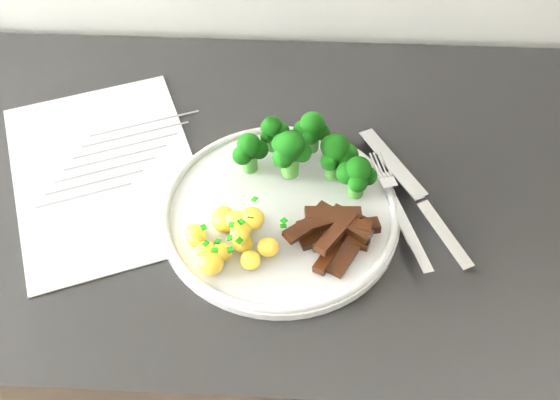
{
  "coord_description": "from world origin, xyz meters",
  "views": [
    {
      "loc": [
        0.11,
        1.12,
        1.51
      ],
      "look_at": [
        0.09,
        1.63,
        0.9
      ],
      "focal_mm": 43.22,
      "sensor_mm": 36.0,
      "label": 1
    }
  ],
  "objects_px": {
    "beef_strips": "(338,231)",
    "knife": "(426,212)",
    "broccoli": "(308,150)",
    "plate": "(280,212)",
    "counter": "(216,345)",
    "recipe_paper": "(105,171)",
    "fork": "(401,214)",
    "potatoes": "(231,235)"
  },
  "relations": [
    {
      "from": "plate",
      "to": "knife",
      "type": "xyz_separation_m",
      "value": [
        0.18,
        0.01,
        0.0
      ]
    },
    {
      "from": "broccoli",
      "to": "knife",
      "type": "xyz_separation_m",
      "value": [
        0.15,
        -0.06,
        -0.04
      ]
    },
    {
      "from": "counter",
      "to": "broccoli",
      "type": "height_order",
      "value": "broccoli"
    },
    {
      "from": "plate",
      "to": "recipe_paper",
      "type": "bearing_deg",
      "value": 164.97
    },
    {
      "from": "recipe_paper",
      "to": "plate",
      "type": "xyz_separation_m",
      "value": [
        0.23,
        -0.06,
        0.01
      ]
    },
    {
      "from": "beef_strips",
      "to": "fork",
      "type": "distance_m",
      "value": 0.08
    },
    {
      "from": "plate",
      "to": "beef_strips",
      "type": "height_order",
      "value": "beef_strips"
    },
    {
      "from": "counter",
      "to": "broccoli",
      "type": "relative_size",
      "value": 13.17
    },
    {
      "from": "broccoli",
      "to": "potatoes",
      "type": "xyz_separation_m",
      "value": [
        -0.09,
        -0.11,
        -0.03
      ]
    },
    {
      "from": "beef_strips",
      "to": "broccoli",
      "type": "bearing_deg",
      "value": 110.52
    },
    {
      "from": "recipe_paper",
      "to": "broccoli",
      "type": "relative_size",
      "value": 2.17
    },
    {
      "from": "counter",
      "to": "knife",
      "type": "bearing_deg",
      "value": -8.09
    },
    {
      "from": "counter",
      "to": "knife",
      "type": "relative_size",
      "value": 10.49
    },
    {
      "from": "recipe_paper",
      "to": "plate",
      "type": "height_order",
      "value": "plate"
    },
    {
      "from": "recipe_paper",
      "to": "counter",
      "type": "bearing_deg",
      "value": -6.31
    },
    {
      "from": "recipe_paper",
      "to": "broccoli",
      "type": "xyz_separation_m",
      "value": [
        0.26,
        0.0,
        0.05
      ]
    },
    {
      "from": "recipe_paper",
      "to": "beef_strips",
      "type": "distance_m",
      "value": 0.31
    },
    {
      "from": "beef_strips",
      "to": "knife",
      "type": "xyz_separation_m",
      "value": [
        0.11,
        0.04,
        -0.01
      ]
    },
    {
      "from": "plate",
      "to": "broccoli",
      "type": "height_order",
      "value": "broccoli"
    },
    {
      "from": "beef_strips",
      "to": "recipe_paper",
      "type": "bearing_deg",
      "value": 161.69
    },
    {
      "from": "broccoli",
      "to": "beef_strips",
      "type": "xyz_separation_m",
      "value": [
        0.04,
        -0.1,
        -0.03
      ]
    },
    {
      "from": "broccoli",
      "to": "knife",
      "type": "distance_m",
      "value": 0.16
    },
    {
      "from": "plate",
      "to": "fork",
      "type": "distance_m",
      "value": 0.14
    },
    {
      "from": "recipe_paper",
      "to": "broccoli",
      "type": "height_order",
      "value": "broccoli"
    },
    {
      "from": "fork",
      "to": "knife",
      "type": "height_order",
      "value": "fork"
    },
    {
      "from": "plate",
      "to": "beef_strips",
      "type": "bearing_deg",
      "value": -28.32
    },
    {
      "from": "potatoes",
      "to": "fork",
      "type": "xyz_separation_m",
      "value": [
        0.2,
        0.05,
        -0.01
      ]
    },
    {
      "from": "potatoes",
      "to": "plate",
      "type": "bearing_deg",
      "value": 43.51
    },
    {
      "from": "recipe_paper",
      "to": "knife",
      "type": "bearing_deg",
      "value": -7.59
    },
    {
      "from": "potatoes",
      "to": "beef_strips",
      "type": "height_order",
      "value": "potatoes"
    },
    {
      "from": "fork",
      "to": "knife",
      "type": "relative_size",
      "value": 0.85
    },
    {
      "from": "fork",
      "to": "knife",
      "type": "bearing_deg",
      "value": 21.39
    },
    {
      "from": "broccoli",
      "to": "beef_strips",
      "type": "distance_m",
      "value": 0.11
    },
    {
      "from": "recipe_paper",
      "to": "knife",
      "type": "xyz_separation_m",
      "value": [
        0.4,
        -0.05,
        0.01
      ]
    },
    {
      "from": "counter",
      "to": "beef_strips",
      "type": "xyz_separation_m",
      "value": [
        0.18,
        -0.09,
        0.46
      ]
    },
    {
      "from": "fork",
      "to": "plate",
      "type": "bearing_deg",
      "value": 177.74
    },
    {
      "from": "plate",
      "to": "broccoli",
      "type": "xyz_separation_m",
      "value": [
        0.03,
        0.06,
        0.04
      ]
    },
    {
      "from": "broccoli",
      "to": "plate",
      "type": "bearing_deg",
      "value": -116.51
    },
    {
      "from": "broccoli",
      "to": "beef_strips",
      "type": "height_order",
      "value": "broccoli"
    },
    {
      "from": "counter",
      "to": "plate",
      "type": "height_order",
      "value": "plate"
    },
    {
      "from": "knife",
      "to": "beef_strips",
      "type": "bearing_deg",
      "value": -157.9
    },
    {
      "from": "potatoes",
      "to": "recipe_paper",
      "type": "bearing_deg",
      "value": 147.01
    }
  ]
}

